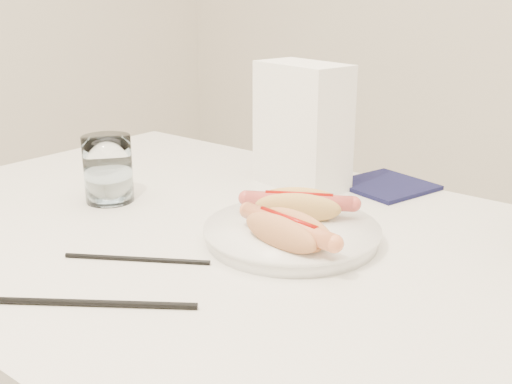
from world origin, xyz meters
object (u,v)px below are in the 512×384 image
Objects in this scene: hotdog_right at (288,231)px; napkin_box at (302,126)px; plate at (292,235)px; table at (227,269)px; water_glass at (108,169)px; hotdog_left at (299,205)px.

hotdog_right is 0.34m from napkin_box.
table is at bearing -160.26° from plate.
water_glass is at bearing -171.97° from plate.
napkin_box is (-0.13, 0.19, 0.07)m from hotdog_left.
hotdog_left is at bearing 15.19° from water_glass.
table is 5.38× the size of napkin_box.
hotdog_left is 0.67× the size of napkin_box.
hotdog_right is (0.03, -0.05, 0.03)m from plate.
water_glass reaches higher than hotdog_left.
hotdog_right is at bearing -8.01° from table.
hotdog_left is 0.34m from water_glass.
plate is 0.07m from hotdog_right.
plate is 1.49× the size of hotdog_right.
plate is at bearing -96.15° from hotdog_left.
table is 0.32m from napkin_box.
plate reaches higher than table.
water_glass reaches higher than plate.
water_glass is at bearing -171.53° from hotdog_right.
hotdog_left is at bearing 43.77° from table.
table is at bearing -179.07° from hotdog_right.
table is at bearing -165.62° from hotdog_left.
water_glass is (-0.25, -0.01, 0.12)m from table.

